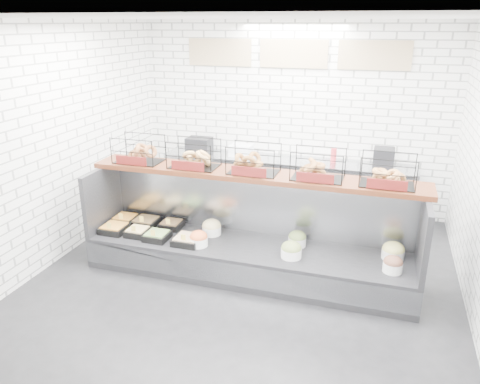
% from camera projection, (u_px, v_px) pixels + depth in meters
% --- Properties ---
extents(ground, '(5.50, 5.50, 0.00)m').
position_uv_depth(ground, '(241.00, 286.00, 5.57)').
color(ground, black).
rests_on(ground, ground).
extents(room_shell, '(5.02, 5.51, 3.01)m').
position_uv_depth(room_shell, '(256.00, 105.00, 5.41)').
color(room_shell, white).
rests_on(room_shell, ground).
extents(display_case, '(4.00, 0.90, 1.20)m').
position_uv_depth(display_case, '(247.00, 248.00, 5.78)').
color(display_case, black).
rests_on(display_case, ground).
extents(bagel_shelf, '(4.10, 0.50, 0.40)m').
position_uv_depth(bagel_shelf, '(254.00, 163.00, 5.57)').
color(bagel_shelf, '#3B180C').
rests_on(bagel_shelf, display_case).
extents(prep_counter, '(4.00, 0.60, 1.20)m').
position_uv_depth(prep_counter, '(285.00, 185.00, 7.59)').
color(prep_counter, '#93969B').
rests_on(prep_counter, ground).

